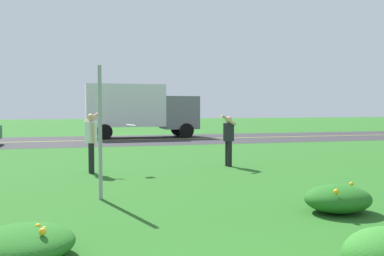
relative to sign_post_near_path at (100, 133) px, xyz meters
name	(u,v)px	position (x,y,z in m)	size (l,w,h in m)	color
ground_plane	(127,168)	(1.04, 4.36, -1.32)	(120.00, 120.00, 0.00)	#26601E
highway_strip	(102,140)	(1.04, 15.67, -1.31)	(120.00, 8.15, 0.01)	#2D2D30
highway_center_stripe	(102,140)	(1.04, 15.67, -1.31)	(120.00, 0.16, 0.00)	yellow
daylily_clump_mid_left	(338,199)	(3.87, -2.21, -1.08)	(1.17, 1.01, 0.49)	#23661E
daylily_clump_mid_right	(23,243)	(-1.10, -3.22, -1.12)	(1.21, 1.26, 0.44)	#23661E
sign_post_near_path	(100,133)	(0.00, 0.00, 0.00)	(0.07, 0.10, 2.64)	#93969B
person_thrower_white_shirt	(91,137)	(-0.02, 3.55, -0.33)	(0.53, 0.51, 1.74)	silver
person_catcher_dark_shirt	(228,136)	(4.11, 3.84, -0.39)	(0.50, 0.51, 1.61)	#232328
frisbee_white	(131,125)	(1.07, 3.49, 0.00)	(0.28, 0.27, 0.07)	white
box_truck_gray	(140,108)	(3.45, 17.51, 0.49)	(6.70, 2.46, 3.20)	slate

